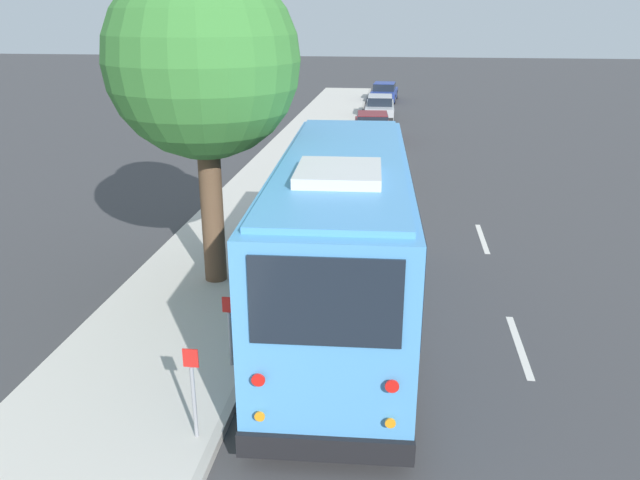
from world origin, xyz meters
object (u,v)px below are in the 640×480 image
parked_sedan_tan (359,162)px  sign_post_near (193,392)px  street_tree (204,48)px  parked_sedan_blue (384,93)px  shuttle_bus (342,234)px  parked_sedan_silver (380,108)px  sign_post_far (230,330)px  fire_hydrant (305,197)px  parked_sedan_maroon (372,127)px

parked_sedan_tan → sign_post_near: size_ratio=3.28×
street_tree → parked_sedan_blue: bearing=-5.2°
shuttle_bus → street_tree: 4.81m
shuttle_bus → parked_sedan_silver: size_ratio=1.94×
sign_post_near → sign_post_far: bearing=0.0°
sign_post_far → fire_hydrant: sign_post_far is taller
street_tree → fire_hydrant: 7.34m
parked_sedan_maroon → fire_hydrant: 12.38m
street_tree → parked_sedan_tan: bearing=-14.2°
parked_sedan_maroon → parked_sedan_silver: parked_sedan_silver is taller
parked_sedan_silver → sign_post_near: 30.32m
shuttle_bus → parked_sedan_silver: bearing=-2.1°
parked_sedan_silver → parked_sedan_blue: (7.53, -0.04, -0.02)m
sign_post_far → parked_sedan_silver: bearing=-3.1°
sign_post_near → fire_hydrant: 11.18m
fire_hydrant → street_tree: bearing=167.3°
street_tree → sign_post_far: size_ratio=5.78×
street_tree → sign_post_near: street_tree is taller
parked_sedan_maroon → sign_post_far: sign_post_far is taller
parked_sedan_blue → street_tree: street_tree is taller
shuttle_bus → parked_sedan_blue: (33.82, 0.15, -1.34)m
parked_sedan_maroon → street_tree: bearing=167.5°
fire_hydrant → parked_sedan_maroon: bearing=-6.9°
sign_post_near → fire_hydrant: (11.18, 0.08, -0.34)m
parked_sedan_maroon → parked_sedan_blue: size_ratio=1.01×
shuttle_bus → sign_post_far: size_ratio=6.97×
parked_sedan_tan → sign_post_near: 15.90m
parked_sedan_tan → street_tree: size_ratio=0.63×
parked_sedan_tan → parked_sedan_blue: 21.96m
parked_sedan_tan → parked_sedan_maroon: bearing=-2.6°
sign_post_near → street_tree: bearing=13.1°
sign_post_far → fire_hydrant: (9.20, 0.08, -0.27)m
parked_sedan_silver → sign_post_far: sign_post_far is taller
shuttle_bus → parked_sedan_blue: bearing=-2.2°
fire_hydrant → parked_sedan_tan: bearing=-16.0°
parked_sedan_maroon → parked_sedan_blue: bearing=-4.4°
parked_sedan_silver → street_tree: 25.20m
shuttle_bus → sign_post_near: size_ratio=6.29×
sign_post_near → sign_post_far: 1.97m
parked_sedan_tan → fire_hydrant: (-4.68, 1.34, -0.07)m
parked_sedan_tan → parked_sedan_maroon: 7.62m
sign_post_far → fire_hydrant: 9.21m
street_tree → parked_sedan_silver: bearing=-6.6°
street_tree → sign_post_near: bearing=-166.9°
parked_sedan_silver → parked_sedan_blue: size_ratio=1.04×
parked_sedan_tan → sign_post_far: bearing=173.3°
parked_sedan_blue → fire_hydrant: 26.68m
parked_sedan_maroon → sign_post_near: (-23.47, 1.41, 0.28)m
sign_post_far → parked_sedan_maroon: bearing=-3.7°
street_tree → sign_post_near: 7.28m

